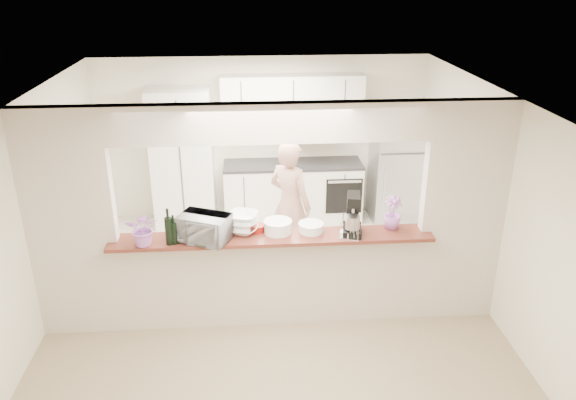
{
  "coord_description": "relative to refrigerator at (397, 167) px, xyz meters",
  "views": [
    {
      "loc": [
        -0.23,
        -5.34,
        3.73
      ],
      "look_at": [
        0.19,
        0.3,
        1.35
      ],
      "focal_mm": 35.0,
      "sensor_mm": 36.0,
      "label": 1
    }
  ],
  "objects": [
    {
      "name": "partition",
      "position": [
        -2.05,
        -2.65,
        0.63
      ],
      "size": [
        5.0,
        0.15,
        2.5
      ],
      "color": "beige",
      "rests_on": "floor"
    },
    {
      "name": "red_bowl",
      "position": [
        -2.2,
        -2.57,
        0.28
      ],
      "size": [
        0.15,
        0.15,
        0.07
      ],
      "primitive_type": "cylinder",
      "color": "maroon",
      "rests_on": "bar_counter"
    },
    {
      "name": "stand_mixer",
      "position": [
        -1.2,
        -2.69,
        0.44
      ],
      "size": [
        0.24,
        0.34,
        0.45
      ],
      "color": "black",
      "rests_on": "bar_counter"
    },
    {
      "name": "refrigerator",
      "position": [
        0.0,
        0.0,
        0.0
      ],
      "size": [
        0.75,
        0.7,
        1.7
      ],
      "primitive_type": "cube",
      "color": "#9E9EA2",
      "rests_on": "floor"
    },
    {
      "name": "flower_left",
      "position": [
        -3.35,
        -2.8,
        0.42
      ],
      "size": [
        0.34,
        0.3,
        0.36
      ],
      "primitive_type": "imported",
      "rotation": [
        0.0,
        0.0,
        -0.06
      ],
      "color": "#CF6DA8",
      "rests_on": "bar_counter"
    },
    {
      "name": "wine_bottle_b",
      "position": [
        -3.05,
        -2.8,
        0.37
      ],
      "size": [
        0.06,
        0.06,
        0.32
      ],
      "color": "black",
      "rests_on": "bar_counter"
    },
    {
      "name": "utensil_caddy",
      "position": [
        -1.25,
        -2.8,
        0.33
      ],
      "size": [
        0.25,
        0.2,
        0.21
      ],
      "color": "silver",
      "rests_on": "bar_counter"
    },
    {
      "name": "flower_right",
      "position": [
        -0.75,
        -2.6,
        0.42
      ],
      "size": [
        0.24,
        0.24,
        0.36
      ],
      "primitive_type": "imported",
      "rotation": [
        0.0,
        0.0,
        0.2
      ],
      "color": "#AB65BB",
      "rests_on": "bar_counter"
    },
    {
      "name": "plate_stack_b",
      "position": [
        -1.63,
        -2.62,
        0.29
      ],
      "size": [
        0.27,
        0.27,
        0.1
      ],
      "color": "white",
      "rests_on": "bar_counter"
    },
    {
      "name": "tan_bowl",
      "position": [
        -1.65,
        -2.57,
        0.28
      ],
      "size": [
        0.16,
        0.16,
        0.08
      ],
      "primitive_type": "cylinder",
      "color": "#C9B98E",
      "rests_on": "bar_counter"
    },
    {
      "name": "tile_overlay",
      "position": [
        -2.05,
        -1.1,
        -0.84
      ],
      "size": [
        5.0,
        2.9,
        0.01
      ],
      "primitive_type": "cube",
      "color": "silver",
      "rests_on": "floor"
    },
    {
      "name": "person",
      "position": [
        -1.75,
        -1.34,
        0.0
      ],
      "size": [
        0.74,
        0.72,
        1.71
      ],
      "primitive_type": "imported",
      "rotation": [
        0.0,
        0.0,
        2.42
      ],
      "color": "tan",
      "rests_on": "floor"
    },
    {
      "name": "wine_bottle_a",
      "position": [
        -3.1,
        -2.8,
        0.39
      ],
      "size": [
        0.08,
        0.08,
        0.39
      ],
      "color": "black",
      "rests_on": "bar_counter"
    },
    {
      "name": "floor",
      "position": [
        -2.05,
        -2.65,
        -0.85
      ],
      "size": [
        6.0,
        6.0,
        0.0
      ],
      "primitive_type": "plane",
      "color": "tan",
      "rests_on": "ground"
    },
    {
      "name": "serving_bowls",
      "position": [
        -2.35,
        -2.6,
        0.35
      ],
      "size": [
        0.38,
        0.38,
        0.22
      ],
      "primitive_type": "imported",
      "rotation": [
        0.0,
        0.0,
        -0.32
      ],
      "color": "white",
      "rests_on": "bar_counter"
    },
    {
      "name": "toaster_oven",
      "position": [
        -2.75,
        -2.75,
        0.38
      ],
      "size": [
        0.61,
        0.52,
        0.28
      ],
      "primitive_type": "imported",
      "rotation": [
        0.0,
        0.0,
        -0.41
      ],
      "color": "#9E9EA2",
      "rests_on": "bar_counter"
    },
    {
      "name": "kitchen_cabinets",
      "position": [
        -2.24,
        0.07,
        0.12
      ],
      "size": [
        3.15,
        0.62,
        2.25
      ],
      "color": "white",
      "rests_on": "floor"
    },
    {
      "name": "plate_stack_a",
      "position": [
        -1.98,
        -2.62,
        0.31
      ],
      "size": [
        0.3,
        0.3,
        0.14
      ],
      "color": "white",
      "rests_on": "bar_counter"
    },
    {
      "name": "bar_counter",
      "position": [
        -2.05,
        -2.65,
        -0.27
      ],
      "size": [
        3.4,
        0.38,
        1.09
      ],
      "color": "beige",
      "rests_on": "floor"
    }
  ]
}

